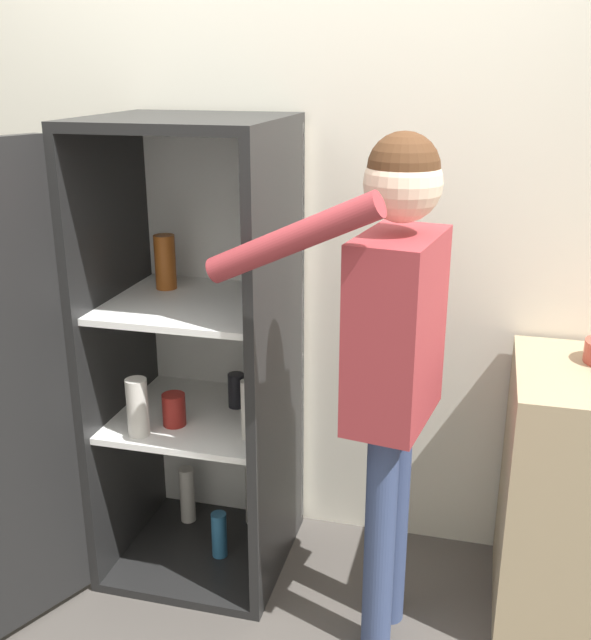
% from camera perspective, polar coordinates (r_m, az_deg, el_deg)
% --- Properties ---
extents(wall_back, '(7.00, 0.06, 2.55)m').
position_cam_1_polar(wall_back, '(2.94, -0.96, 6.91)').
color(wall_back, silver).
rests_on(wall_back, ground_plane).
extents(refrigerator, '(0.98, 1.25, 1.72)m').
position_cam_1_polar(refrigerator, '(2.77, -10.38, -3.43)').
color(refrigerator, black).
rests_on(refrigerator, ground_plane).
extents(person, '(0.69, 0.52, 1.71)m').
position_cam_1_polar(person, '(2.30, 7.45, -0.99)').
color(person, '#384770').
rests_on(person, ground_plane).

